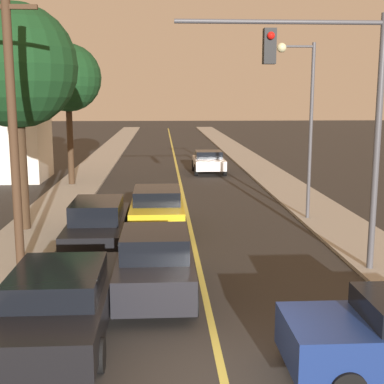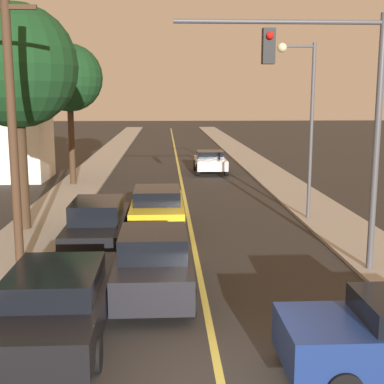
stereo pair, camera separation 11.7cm
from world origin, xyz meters
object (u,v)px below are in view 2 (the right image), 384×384
at_px(car_outer_lane_front, 58,300).
at_px(utility_pole_left, 12,127).
at_px(streetlamp_right, 304,108).
at_px(tree_left_far, 16,67).
at_px(car_near_lane_front, 154,263).
at_px(tree_left_near, 69,78).
at_px(car_outer_lane_second, 98,223).
at_px(car_near_lane_second, 157,208).
at_px(car_far_oncoming, 210,161).
at_px(domed_building_left, 11,118).
at_px(traffic_signal_mast, 334,99).

xyz_separation_m(car_outer_lane_front, utility_pole_left, (-1.83, 3.97, 3.32)).
xyz_separation_m(streetlamp_right, tree_left_far, (-10.48, -1.16, 1.43)).
bearing_deg(car_near_lane_front, tree_left_near, 105.93).
bearing_deg(utility_pole_left, tree_left_far, 102.79).
distance_m(tree_left_near, tree_left_far, 10.10).
relative_size(car_outer_lane_second, tree_left_near, 0.68).
bearing_deg(car_near_lane_front, car_near_lane_second, 90.00).
distance_m(car_near_lane_second, utility_pole_left, 6.93).
distance_m(car_outer_lane_second, tree_left_near, 13.48).
relative_size(car_far_oncoming, tree_left_near, 0.52).
bearing_deg(car_outer_lane_front, streetlamp_right, 52.77).
relative_size(car_far_oncoming, streetlamp_right, 0.57).
relative_size(streetlamp_right, domed_building_left, 0.88).
bearing_deg(car_near_lane_front, traffic_signal_mast, 17.22).
xyz_separation_m(car_far_oncoming, tree_left_far, (-8.05, -14.68, 5.14)).
bearing_deg(car_near_lane_second, domed_building_left, 124.50).
bearing_deg(tree_left_near, utility_pole_left, -86.06).
height_order(tree_left_far, domed_building_left, tree_left_far).
height_order(car_outer_lane_front, utility_pole_left, utility_pole_left).
height_order(car_near_lane_front, car_outer_lane_front, car_near_lane_front).
bearing_deg(tree_left_near, car_outer_lane_second, -76.81).
bearing_deg(car_outer_lane_front, car_far_oncoming, 77.66).
bearing_deg(domed_building_left, streetlamp_right, -38.76).
bearing_deg(car_outer_lane_front, tree_left_near, 98.59).
xyz_separation_m(car_near_lane_second, tree_left_far, (-4.85, -0.00, 5.07)).
xyz_separation_m(car_outer_lane_second, car_far_oncoming, (5.13, 16.75, -0.02)).
relative_size(car_near_lane_front, domed_building_left, 0.56).
bearing_deg(car_outer_lane_second, car_near_lane_second, 47.18).
height_order(car_outer_lane_second, streetlamp_right, streetlamp_right).
relative_size(car_near_lane_second, streetlamp_right, 0.69).
bearing_deg(streetlamp_right, car_outer_lane_front, -127.23).
bearing_deg(car_outer_lane_second, tree_left_far, 144.57).
xyz_separation_m(car_outer_lane_second, streetlamp_right, (7.56, 3.24, 3.68)).
xyz_separation_m(car_far_oncoming, streetlamp_right, (2.43, -13.52, 3.70)).
height_order(car_outer_lane_front, tree_left_near, tree_left_near).
xyz_separation_m(car_near_lane_second, traffic_signal_mast, (4.78, -5.19, 3.98)).
bearing_deg(tree_left_near, traffic_signal_mast, -57.96).
relative_size(car_outer_lane_second, utility_pole_left, 0.68).
distance_m(utility_pole_left, domed_building_left, 18.17).
bearing_deg(car_far_oncoming, tree_left_far, 61.24).
distance_m(car_outer_lane_second, car_far_oncoming, 17.52).
bearing_deg(domed_building_left, car_outer_lane_second, -65.33).
height_order(car_near_lane_second, car_outer_lane_second, car_near_lane_second).
bearing_deg(tree_left_near, car_near_lane_second, -64.64).
distance_m(car_near_lane_front, car_far_oncoming, 21.58).
bearing_deg(tree_left_far, traffic_signal_mast, -28.28).
xyz_separation_m(car_near_lane_second, streetlamp_right, (5.63, 1.15, 3.63)).
bearing_deg(streetlamp_right, car_far_oncoming, 100.17).
bearing_deg(utility_pole_left, car_outer_lane_second, 56.26).
xyz_separation_m(car_near_lane_second, car_outer_lane_front, (-1.93, -8.79, -0.06)).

